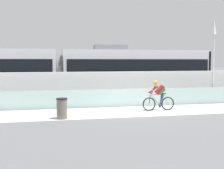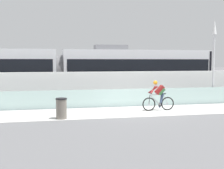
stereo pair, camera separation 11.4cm
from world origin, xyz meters
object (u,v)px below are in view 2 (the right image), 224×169
(lamp_post_antenna, at_px, (214,51))
(cyclist_on_bike, at_px, (159,96))
(trash_bin, at_px, (61,108))
(tram, at_px, (59,71))

(lamp_post_antenna, bearing_deg, cyclist_on_bike, -154.29)
(cyclist_on_bike, xyz_separation_m, trash_bin, (-5.16, -1.25, -0.30))
(tram, bearing_deg, cyclist_on_bike, -54.20)
(tram, height_order, lamp_post_antenna, lamp_post_antenna)
(cyclist_on_bike, xyz_separation_m, lamp_post_antenna, (4.46, 2.15, 2.51))
(cyclist_on_bike, distance_m, lamp_post_antenna, 5.55)
(lamp_post_antenna, height_order, trash_bin, lamp_post_antenna)
(lamp_post_antenna, bearing_deg, trash_bin, -160.54)
(tram, xyz_separation_m, cyclist_on_bike, (4.94, -6.85, -1.11))
(tram, bearing_deg, lamp_post_antenna, -26.55)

